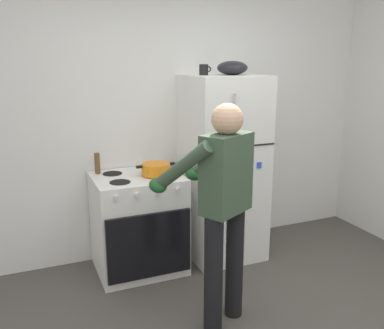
# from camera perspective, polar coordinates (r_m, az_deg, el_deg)

# --- Properties ---
(kitchen_wall_back) EXTENTS (6.00, 0.10, 2.70)m
(kitchen_wall_back) POSITION_cam_1_polar(r_m,az_deg,el_deg) (4.09, -3.49, 6.76)
(kitchen_wall_back) COLOR white
(kitchen_wall_back) RESTS_ON ground
(refrigerator) EXTENTS (0.68, 0.72, 1.73)m
(refrigerator) POSITION_cam_1_polar(r_m,az_deg,el_deg) (4.01, 4.14, -0.50)
(refrigerator) COLOR white
(refrigerator) RESTS_ON ground
(stove_range) EXTENTS (0.76, 0.67, 0.89)m
(stove_range) POSITION_cam_1_polar(r_m,az_deg,el_deg) (3.85, -7.21, -7.91)
(stove_range) COLOR white
(stove_range) RESTS_ON ground
(person_cook) EXTENTS (0.67, 0.75, 1.60)m
(person_cook) POSITION_cam_1_polar(r_m,az_deg,el_deg) (2.90, 3.90, -4.31)
(person_cook) COLOR black
(person_cook) RESTS_ON ground
(red_pot) EXTENTS (0.35, 0.25, 0.10)m
(red_pot) POSITION_cam_1_polar(r_m,az_deg,el_deg) (3.69, -4.90, -0.62)
(red_pot) COLOR orange
(red_pot) RESTS_ON stove_range
(coffee_mug) EXTENTS (0.11, 0.08, 0.10)m
(coffee_mug) POSITION_cam_1_polar(r_m,az_deg,el_deg) (3.84, 1.63, 12.67)
(coffee_mug) COLOR black
(coffee_mug) RESTS_ON refrigerator
(pepper_mill) EXTENTS (0.05, 0.05, 0.18)m
(pepper_mill) POSITION_cam_1_polar(r_m,az_deg,el_deg) (3.81, -12.66, 0.17)
(pepper_mill) COLOR brown
(pepper_mill) RESTS_ON stove_range
(mixing_bowl) EXTENTS (0.28, 0.28, 0.12)m
(mixing_bowl) POSITION_cam_1_polar(r_m,az_deg,el_deg) (3.91, 5.46, 12.86)
(mixing_bowl) COLOR black
(mixing_bowl) RESTS_ON refrigerator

